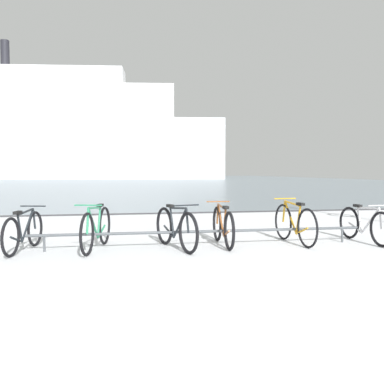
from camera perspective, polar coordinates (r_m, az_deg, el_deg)
The scene contains 9 objects.
ground at distance 57.49m, azimuth -8.70°, elevation 1.41°, with size 80.00×132.00×0.08m.
bike_rack at distance 7.65m, azimuth 1.44°, elevation -5.47°, with size 6.15×0.12×0.31m.
bicycle_0 at distance 7.77m, azimuth -21.99°, elevation -5.02°, with size 0.50×1.61×0.76m.
bicycle_1 at distance 7.54m, azimuth -12.92°, elevation -4.86°, with size 0.57×1.77×0.83m.
bicycle_2 at distance 7.42m, azimuth -2.24°, elevation -4.97°, with size 0.61×1.68×0.82m.
bicycle_3 at distance 7.80m, azimuth 4.23°, elevation -4.67°, with size 0.46×1.69×0.80m.
bicycle_4 at distance 8.21m, azimuth 13.82°, elevation -4.20°, with size 0.46×1.69×0.85m.
bicycle_5 at distance 8.74m, azimuth 22.49°, elevation -4.16°, with size 0.46×1.65×0.76m.
ferry_ship at distance 77.60m, azimuth -18.20°, elevation 7.61°, with size 58.67×15.24×23.91m.
Camera 1 is at (-1.86, -3.54, 1.38)m, focal length 39.05 mm.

